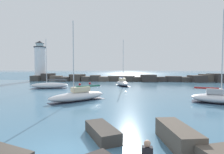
% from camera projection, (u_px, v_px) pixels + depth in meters
% --- Properties ---
extents(ground_plane, '(600.00, 600.00, 0.00)m').
position_uv_depth(ground_plane, '(61.00, 153.00, 8.59)').
color(ground_plane, teal).
extents(open_sea_beyond, '(400.00, 116.00, 0.01)m').
position_uv_depth(open_sea_beyond, '(125.00, 75.00, 117.49)').
color(open_sea_beyond, '#386684').
rests_on(open_sea_beyond, ground).
extents(breakwater_jetty, '(64.00, 7.44, 2.54)m').
position_uv_depth(breakwater_jetty, '(130.00, 78.00, 57.51)').
color(breakwater_jetty, '#423D38').
rests_on(breakwater_jetty, ground).
extents(lighthouse, '(4.87, 4.87, 13.78)m').
position_uv_depth(lighthouse, '(40.00, 63.00, 61.10)').
color(lighthouse, gray).
rests_on(lighthouse, ground).
extents(sailboat_moored_0, '(6.89, 6.84, 10.12)m').
position_uv_depth(sailboat_moored_0, '(78.00, 96.00, 22.53)').
color(sailboat_moored_0, white).
rests_on(sailboat_moored_0, ground).
extents(sailboat_moored_1, '(4.25, 8.18, 10.97)m').
position_uv_depth(sailboat_moored_1, '(123.00, 83.00, 42.61)').
color(sailboat_moored_1, silver).
rests_on(sailboat_moored_1, ground).
extents(sailboat_moored_2, '(6.26, 4.19, 11.11)m').
position_uv_depth(sailboat_moored_2, '(217.00, 98.00, 21.04)').
color(sailboat_moored_2, white).
rests_on(sailboat_moored_2, ground).
extents(sailboat_moored_3, '(7.74, 3.45, 10.31)m').
position_uv_depth(sailboat_moored_3, '(50.00, 85.00, 36.58)').
color(sailboat_moored_3, white).
rests_on(sailboat_moored_3, ground).
extents(mooring_buoy_orange_near, '(0.56, 0.56, 0.76)m').
position_uv_depth(mooring_buoy_orange_near, '(90.00, 83.00, 45.50)').
color(mooring_buoy_orange_near, red).
rests_on(mooring_buoy_orange_near, ground).
extents(mooring_buoy_far_side, '(0.56, 0.56, 0.76)m').
position_uv_depth(mooring_buoy_far_side, '(80.00, 84.00, 43.06)').
color(mooring_buoy_far_side, red).
rests_on(mooring_buoy_far_side, ground).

